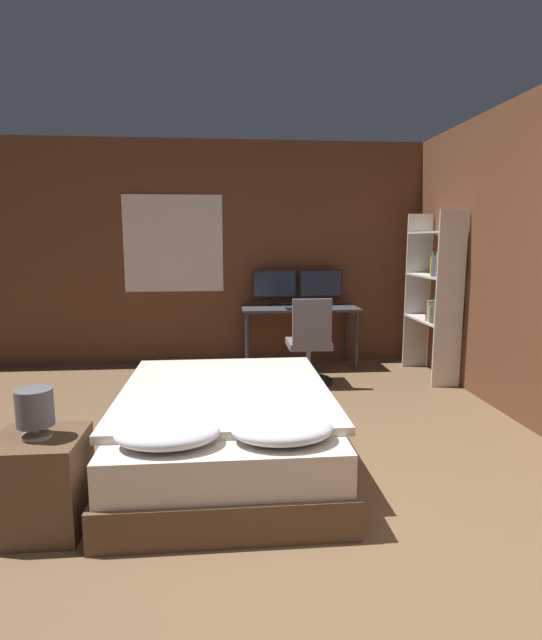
% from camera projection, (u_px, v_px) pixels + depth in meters
% --- Properties ---
extents(ground_plane, '(20.00, 20.00, 0.00)m').
position_uv_depth(ground_plane, '(361.00, 597.00, 2.15)').
color(ground_plane, brown).
extents(wall_back, '(12.00, 0.08, 2.70)m').
position_uv_depth(wall_back, '(269.00, 253.00, 6.18)').
color(wall_back, brown).
rests_on(wall_back, ground_plane).
extents(bed, '(1.41, 1.98, 0.58)m').
position_uv_depth(bed, '(226.00, 428.00, 3.38)').
color(bed, brown).
rests_on(bed, ground_plane).
extents(nightstand, '(0.45, 0.44, 0.51)m').
position_uv_depth(nightstand, '(41.00, 483.00, 2.62)').
color(nightstand, brown).
rests_on(nightstand, ground_plane).
extents(bedside_lamp, '(0.19, 0.19, 0.26)m').
position_uv_depth(bedside_lamp, '(35.00, 409.00, 2.55)').
color(bedside_lamp, gray).
rests_on(bedside_lamp, nightstand).
extents(desk, '(1.38, 0.58, 0.72)m').
position_uv_depth(desk, '(300.00, 315.00, 5.97)').
color(desk, '#38383D').
rests_on(desk, ground_plane).
extents(monitor_left, '(0.53, 0.16, 0.43)m').
position_uv_depth(monitor_left, '(274.00, 285.00, 6.08)').
color(monitor_left, black).
rests_on(monitor_left, desk).
extents(monitor_right, '(0.53, 0.16, 0.43)m').
position_uv_depth(monitor_right, '(321.00, 285.00, 6.13)').
color(monitor_right, black).
rests_on(monitor_right, desk).
extents(keyboard, '(0.38, 0.13, 0.02)m').
position_uv_depth(keyboard, '(302.00, 308.00, 5.78)').
color(keyboard, black).
rests_on(keyboard, desk).
extents(computer_mouse, '(0.07, 0.05, 0.04)m').
position_uv_depth(computer_mouse, '(326.00, 307.00, 5.80)').
color(computer_mouse, black).
rests_on(computer_mouse, desk).
extents(office_chair, '(0.52, 0.52, 0.93)m').
position_uv_depth(office_chair, '(309.00, 350.00, 5.25)').
color(office_chair, black).
rests_on(office_chair, ground_plane).
extents(bookshelf, '(0.30, 0.89, 1.82)m').
position_uv_depth(bookshelf, '(436.00, 289.00, 5.38)').
color(bookshelf, beige).
rests_on(bookshelf, ground_plane).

